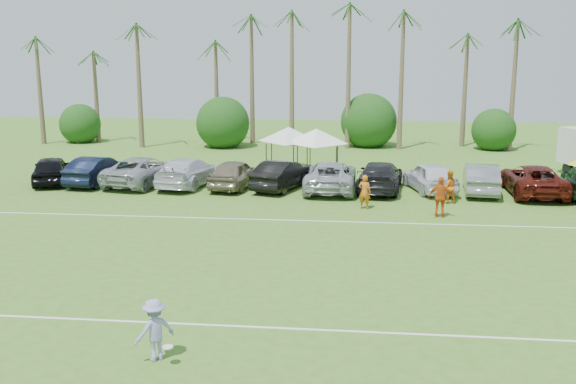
# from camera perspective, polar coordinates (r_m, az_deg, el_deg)

# --- Properties ---
(ground) EXTENTS (120.00, 120.00, 0.00)m
(ground) POSITION_cam_1_polar(r_m,az_deg,el_deg) (17.45, -11.37, -14.06)
(ground) COLOR #416F21
(ground) RESTS_ON ground
(field_lines) EXTENTS (80.00, 12.10, 0.01)m
(field_lines) POSITION_cam_1_polar(r_m,az_deg,el_deg) (24.63, -5.85, -5.93)
(field_lines) COLOR white
(field_lines) RESTS_ON ground
(palm_tree_0) EXTENTS (2.40, 2.40, 8.90)m
(palm_tree_0) POSITION_cam_1_polar(r_m,az_deg,el_deg) (59.34, -21.38, 11.26)
(palm_tree_0) COLOR brown
(palm_tree_0) RESTS_ON ground
(palm_tree_1) EXTENTS (2.40, 2.40, 9.90)m
(palm_tree_1) POSITION_cam_1_polar(r_m,az_deg,el_deg) (57.25, -16.89, 12.43)
(palm_tree_1) COLOR brown
(palm_tree_1) RESTS_ON ground
(palm_tree_2) EXTENTS (2.40, 2.40, 10.90)m
(palm_tree_2) POSITION_cam_1_polar(r_m,az_deg,el_deg) (55.55, -12.05, 13.59)
(palm_tree_2) COLOR brown
(palm_tree_2) RESTS_ON ground
(palm_tree_3) EXTENTS (2.40, 2.40, 11.90)m
(palm_tree_3) POSITION_cam_1_polar(r_m,az_deg,el_deg) (54.49, -7.95, 14.66)
(palm_tree_3) COLOR brown
(palm_tree_3) RESTS_ON ground
(palm_tree_4) EXTENTS (2.40, 2.40, 8.90)m
(palm_tree_4) POSITION_cam_1_polar(r_m,az_deg,el_deg) (53.63, -3.63, 12.03)
(palm_tree_4) COLOR brown
(palm_tree_4) RESTS_ON ground
(palm_tree_5) EXTENTS (2.40, 2.40, 9.90)m
(palm_tree_5) POSITION_cam_1_polar(r_m,az_deg,el_deg) (53.11, 0.73, 13.00)
(palm_tree_5) COLOR brown
(palm_tree_5) RESTS_ON ground
(palm_tree_6) EXTENTS (2.40, 2.40, 10.90)m
(palm_tree_6) POSITION_cam_1_polar(r_m,az_deg,el_deg) (52.91, 5.18, 13.88)
(palm_tree_6) COLOR brown
(palm_tree_6) RESTS_ON ground
(palm_tree_7) EXTENTS (2.40, 2.40, 11.90)m
(palm_tree_7) POSITION_cam_1_polar(r_m,az_deg,el_deg) (53.02, 9.67, 14.68)
(palm_tree_7) COLOR brown
(palm_tree_7) RESTS_ON ground
(palm_tree_8) EXTENTS (2.40, 2.40, 8.90)m
(palm_tree_8) POSITION_cam_1_polar(r_m,az_deg,el_deg) (53.49, 15.03, 11.65)
(palm_tree_8) COLOR brown
(palm_tree_8) RESTS_ON ground
(palm_tree_9) EXTENTS (2.40, 2.40, 9.90)m
(palm_tree_9) POSITION_cam_1_polar(r_m,az_deg,el_deg) (54.47, 20.40, 12.23)
(palm_tree_9) COLOR brown
(palm_tree_9) RESTS_ON ground
(bush_tree_0) EXTENTS (4.00, 4.00, 4.00)m
(bush_tree_0) POSITION_cam_1_polar(r_m,az_deg,el_deg) (59.25, -17.92, 5.98)
(bush_tree_0) COLOR brown
(bush_tree_0) RESTS_ON ground
(bush_tree_1) EXTENTS (4.00, 4.00, 4.00)m
(bush_tree_1) POSITION_cam_1_polar(r_m,az_deg,el_deg) (55.29, -5.43, 6.11)
(bush_tree_1) COLOR brown
(bush_tree_1) RESTS_ON ground
(bush_tree_2) EXTENTS (4.00, 4.00, 4.00)m
(bush_tree_2) POSITION_cam_1_polar(r_m,az_deg,el_deg) (54.21, 7.17, 5.95)
(bush_tree_2) COLOR brown
(bush_tree_2) RESTS_ON ground
(bush_tree_3) EXTENTS (4.00, 4.00, 4.00)m
(bush_tree_3) POSITION_cam_1_polar(r_m,az_deg,el_deg) (55.32, 17.63, 5.59)
(bush_tree_3) COLOR brown
(bush_tree_3) RESTS_ON ground
(sideline_player_a) EXTENTS (0.72, 0.57, 1.73)m
(sideline_player_a) POSITION_cam_1_polar(r_m,az_deg,el_deg) (32.30, 6.82, 0.01)
(sideline_player_a) COLOR #CA6516
(sideline_player_a) RESTS_ON ground
(sideline_player_b) EXTENTS (0.95, 0.80, 1.73)m
(sideline_player_b) POSITION_cam_1_polar(r_m,az_deg,el_deg) (34.31, 14.11, 0.45)
(sideline_player_b) COLOR orange
(sideline_player_b) RESTS_ON ground
(sideline_player_c) EXTENTS (1.21, 0.63, 1.96)m
(sideline_player_c) POSITION_cam_1_polar(r_m,az_deg,el_deg) (31.23, 13.42, -0.44)
(sideline_player_c) COLOR #CC5516
(sideline_player_c) RESTS_ON ground
(canopy_tent_left) EXTENTS (4.13, 4.13, 3.35)m
(canopy_tent_left) POSITION_cam_1_polar(r_m,az_deg,el_deg) (42.68, 0.07, 5.80)
(canopy_tent_left) COLOR black
(canopy_tent_left) RESTS_ON ground
(canopy_tent_right) EXTENTS (4.18, 4.18, 3.38)m
(canopy_tent_right) POSITION_cam_1_polar(r_m,az_deg,el_deg) (41.50, 2.54, 5.65)
(canopy_tent_right) COLOR black
(canopy_tent_right) RESTS_ON ground
(frisbee_player) EXTENTS (1.19, 1.15, 1.63)m
(frisbee_player) POSITION_cam_1_polar(r_m,az_deg,el_deg) (16.92, -11.76, -11.91)
(frisbee_player) COLOR #9693D0
(frisbee_player) RESTS_ON ground
(parked_car_0) EXTENTS (3.50, 5.26, 1.66)m
(parked_car_0) POSITION_cam_1_polar(r_m,az_deg,el_deg) (40.94, -20.29, 1.88)
(parked_car_0) COLOR black
(parked_car_0) RESTS_ON ground
(parked_car_1) EXTENTS (2.31, 5.21, 1.66)m
(parked_car_1) POSITION_cam_1_polar(r_m,az_deg,el_deg) (39.88, -16.63, 1.87)
(parked_car_1) COLOR black
(parked_car_1) RESTS_ON ground
(parked_car_2) EXTENTS (3.87, 6.41, 1.66)m
(parked_car_2) POSITION_cam_1_polar(r_m,az_deg,el_deg) (39.01, -12.77, 1.86)
(parked_car_2) COLOR #969CA2
(parked_car_2) RESTS_ON ground
(parked_car_3) EXTENTS (3.25, 6.04, 1.66)m
(parked_car_3) POSITION_cam_1_polar(r_m,az_deg,el_deg) (38.11, -8.84, 1.78)
(parked_car_3) COLOR silver
(parked_car_3) RESTS_ON ground
(parked_car_4) EXTENTS (2.64, 5.11, 1.66)m
(parked_car_4) POSITION_cam_1_polar(r_m,az_deg,el_deg) (37.25, -4.79, 1.64)
(parked_car_4) COLOR #786D58
(parked_car_4) RESTS_ON ground
(parked_car_5) EXTENTS (3.24, 5.35, 1.66)m
(parked_car_5) POSITION_cam_1_polar(r_m,az_deg,el_deg) (36.81, -0.53, 1.55)
(parked_car_5) COLOR black
(parked_car_5) RESTS_ON ground
(parked_car_6) EXTENTS (2.87, 6.04, 1.66)m
(parked_car_6) POSITION_cam_1_polar(r_m,az_deg,el_deg) (36.46, 3.81, 1.42)
(parked_car_6) COLOR #A6AAB3
(parked_car_6) RESTS_ON ground
(parked_car_7) EXTENTS (2.99, 5.97, 1.66)m
(parked_car_7) POSITION_cam_1_polar(r_m,az_deg,el_deg) (36.66, 8.18, 1.39)
(parked_car_7) COLOR black
(parked_car_7) RESTS_ON ground
(parked_car_8) EXTENTS (3.08, 5.21, 1.66)m
(parked_car_8) POSITION_cam_1_polar(r_m,az_deg,el_deg) (37.04, 12.49, 1.33)
(parked_car_8) COLOR white
(parked_car_8) RESTS_ON ground
(parked_car_9) EXTENTS (2.32, 5.22, 1.66)m
(parked_car_9) POSITION_cam_1_polar(r_m,az_deg,el_deg) (37.28, 16.78, 1.17)
(parked_car_9) COLOR slate
(parked_car_9) RESTS_ON ground
(parked_car_10) EXTENTS (2.90, 6.05, 1.66)m
(parked_car_10) POSITION_cam_1_polar(r_m,az_deg,el_deg) (37.78, 20.97, 1.01)
(parked_car_10) COLOR #50140D
(parked_car_10) RESTS_ON ground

